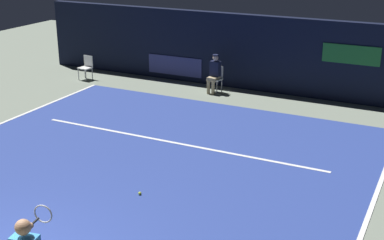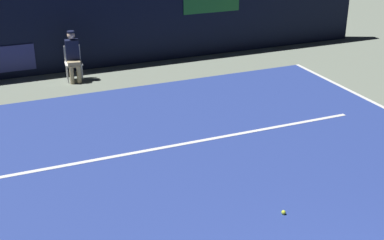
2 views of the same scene
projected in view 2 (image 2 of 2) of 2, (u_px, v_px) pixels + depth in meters
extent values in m
plane|color=gray|center=(215.00, 194.00, 8.78)|extent=(32.79, 32.79, 0.00)
cube|color=navy|center=(215.00, 194.00, 8.77)|extent=(10.52, 11.09, 0.01)
cube|color=white|center=(173.00, 146.00, 10.41)|extent=(8.21, 0.10, 0.01)
cube|color=black|center=(99.00, 21.00, 14.73)|extent=(16.80, 0.30, 2.60)
cube|color=#1E6B2D|center=(212.00, 2.00, 15.68)|extent=(1.80, 0.04, 0.60)
cube|color=white|center=(74.00, 64.00, 13.91)|extent=(0.48, 0.44, 0.04)
cube|color=white|center=(72.00, 53.00, 13.99)|extent=(0.42, 0.07, 0.42)
cylinder|color=#B2B2B7|center=(68.00, 75.00, 13.80)|extent=(0.03, 0.03, 0.46)
cylinder|color=#B2B2B7|center=(82.00, 73.00, 13.90)|extent=(0.03, 0.03, 0.46)
cylinder|color=#B2B2B7|center=(67.00, 71.00, 14.10)|extent=(0.03, 0.03, 0.46)
cylinder|color=#B2B2B7|center=(81.00, 69.00, 14.20)|extent=(0.03, 0.03, 0.46)
cube|color=tan|center=(74.00, 63.00, 13.82)|extent=(0.36, 0.43, 0.14)
cylinder|color=tan|center=(72.00, 75.00, 13.74)|extent=(0.11, 0.11, 0.46)
cylinder|color=tan|center=(79.00, 75.00, 13.79)|extent=(0.11, 0.11, 0.46)
cube|color=#141933|center=(72.00, 50.00, 13.80)|extent=(0.36, 0.25, 0.52)
sphere|color=beige|center=(71.00, 35.00, 13.65)|extent=(0.20, 0.20, 0.20)
cylinder|color=#141933|center=(71.00, 32.00, 13.61)|extent=(0.19, 0.19, 0.04)
sphere|color=#CCE033|center=(284.00, 212.00, 8.20)|extent=(0.07, 0.07, 0.07)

